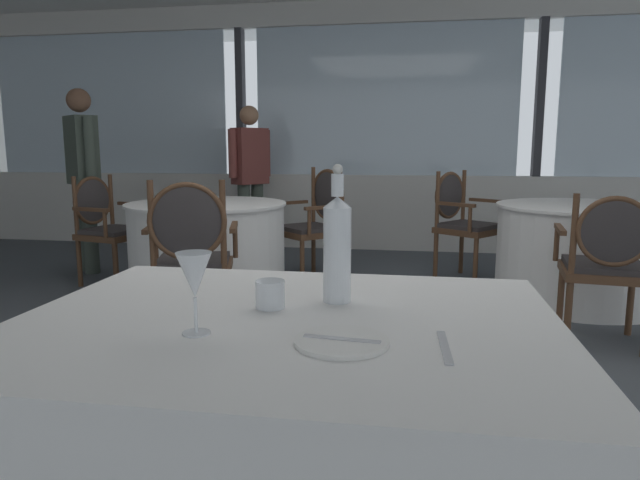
{
  "coord_description": "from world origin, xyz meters",
  "views": [
    {
      "loc": [
        0.35,
        -2.93,
        1.15
      ],
      "look_at": [
        0.11,
        -1.47,
        0.91
      ],
      "focal_mm": 31.72,
      "sensor_mm": 36.0,
      "label": 1
    }
  ],
  "objects_px": {
    "diner_person_0": "(250,172)",
    "dining_chair_0_1": "(105,221)",
    "side_plate": "(342,341)",
    "water_tumbler": "(270,294)",
    "diner_person_1": "(83,169)",
    "dining_chair_0_0": "(317,216)",
    "water_bottle": "(337,246)",
    "dining_chair_1_1": "(607,257)",
    "wine_glass": "(194,277)",
    "dining_chair_1_0": "(461,216)",
    "dining_chair_0_2": "(191,248)"
  },
  "relations": [
    {
      "from": "wine_glass",
      "to": "dining_chair_0_0",
      "type": "xyz_separation_m",
      "value": [
        -0.36,
        3.72,
        -0.31
      ]
    },
    {
      "from": "dining_chair_0_0",
      "to": "diner_person_1",
      "type": "bearing_deg",
      "value": -42.73
    },
    {
      "from": "dining_chair_1_1",
      "to": "diner_person_0",
      "type": "xyz_separation_m",
      "value": [
        -2.82,
        2.4,
        0.37
      ]
    },
    {
      "from": "wine_glass",
      "to": "dining_chair_1_0",
      "type": "distance_m",
      "value": 4.02
    },
    {
      "from": "side_plate",
      "to": "dining_chair_0_1",
      "type": "height_order",
      "value": "dining_chair_0_1"
    },
    {
      "from": "dining_chair_0_0",
      "to": "water_tumbler",
      "type": "bearing_deg",
      "value": 52.29
    },
    {
      "from": "wine_glass",
      "to": "dining_chair_1_1",
      "type": "relative_size",
      "value": 0.21
    },
    {
      "from": "wine_glass",
      "to": "dining_chair_0_2",
      "type": "xyz_separation_m",
      "value": [
        -0.82,
        1.96,
        -0.31
      ]
    },
    {
      "from": "side_plate",
      "to": "water_tumbler",
      "type": "height_order",
      "value": "water_tumbler"
    },
    {
      "from": "wine_glass",
      "to": "diner_person_1",
      "type": "relative_size",
      "value": 0.11
    },
    {
      "from": "dining_chair_0_2",
      "to": "water_bottle",
      "type": "bearing_deg",
      "value": -161.64
    },
    {
      "from": "dining_chair_0_2",
      "to": "diner_person_0",
      "type": "relative_size",
      "value": 0.61
    },
    {
      "from": "dining_chair_1_0",
      "to": "diner_person_0",
      "type": "distance_m",
      "value": 2.27
    },
    {
      "from": "diner_person_1",
      "to": "side_plate",
      "type": "bearing_deg",
      "value": -101.1
    },
    {
      "from": "side_plate",
      "to": "wine_glass",
      "type": "xyz_separation_m",
      "value": [
        -0.33,
        0.01,
        0.13
      ]
    },
    {
      "from": "water_tumbler",
      "to": "dining_chair_1_1",
      "type": "distance_m",
      "value": 2.49
    },
    {
      "from": "water_bottle",
      "to": "water_tumbler",
      "type": "relative_size",
      "value": 4.84
    },
    {
      "from": "wine_glass",
      "to": "dining_chair_0_2",
      "type": "bearing_deg",
      "value": 112.68
    },
    {
      "from": "dining_chair_1_0",
      "to": "dining_chair_1_1",
      "type": "bearing_deg",
      "value": -29.92
    },
    {
      "from": "dining_chair_1_0",
      "to": "dining_chair_1_1",
      "type": "xyz_separation_m",
      "value": [
        0.69,
        -1.68,
        -0.03
      ]
    },
    {
      "from": "side_plate",
      "to": "diner_person_1",
      "type": "distance_m",
      "value": 4.62
    },
    {
      "from": "dining_chair_0_2",
      "to": "diner_person_0",
      "type": "xyz_separation_m",
      "value": [
        -0.41,
        2.67,
        0.34
      ]
    },
    {
      "from": "dining_chair_0_0",
      "to": "diner_person_0",
      "type": "bearing_deg",
      "value": -91.78
    },
    {
      "from": "diner_person_1",
      "to": "dining_chair_0_0",
      "type": "bearing_deg",
      "value": -46.56
    },
    {
      "from": "water_bottle",
      "to": "diner_person_1",
      "type": "xyz_separation_m",
      "value": [
        -2.8,
        3.29,
        0.07
      ]
    },
    {
      "from": "water_bottle",
      "to": "dining_chair_1_1",
      "type": "relative_size",
      "value": 0.42
    },
    {
      "from": "dining_chair_1_1",
      "to": "diner_person_1",
      "type": "distance_m",
      "value": 4.35
    },
    {
      "from": "side_plate",
      "to": "wine_glass",
      "type": "height_order",
      "value": "wine_glass"
    },
    {
      "from": "wine_glass",
      "to": "dining_chair_0_0",
      "type": "height_order",
      "value": "dining_chair_0_0"
    },
    {
      "from": "water_bottle",
      "to": "dining_chair_0_2",
      "type": "relative_size",
      "value": 0.39
    },
    {
      "from": "side_plate",
      "to": "water_bottle",
      "type": "height_order",
      "value": "water_bottle"
    },
    {
      "from": "dining_chair_0_0",
      "to": "dining_chair_0_1",
      "type": "distance_m",
      "value": 1.81
    },
    {
      "from": "wine_glass",
      "to": "diner_person_1",
      "type": "height_order",
      "value": "diner_person_1"
    },
    {
      "from": "side_plate",
      "to": "dining_chair_1_1",
      "type": "xyz_separation_m",
      "value": [
        1.25,
        2.24,
        -0.21
      ]
    },
    {
      "from": "dining_chair_0_1",
      "to": "dining_chair_0_0",
      "type": "bearing_deg",
      "value": 30.14
    },
    {
      "from": "water_tumbler",
      "to": "diner_person_0",
      "type": "bearing_deg",
      "value": 107.04
    },
    {
      "from": "water_bottle",
      "to": "dining_chair_1_1",
      "type": "distance_m",
      "value": 2.34
    },
    {
      "from": "water_tumbler",
      "to": "dining_chair_0_1",
      "type": "distance_m",
      "value": 3.74
    },
    {
      "from": "wine_glass",
      "to": "diner_person_0",
      "type": "xyz_separation_m",
      "value": [
        -1.23,
        4.63,
        0.03
      ]
    },
    {
      "from": "water_tumbler",
      "to": "dining_chair_1_1",
      "type": "xyz_separation_m",
      "value": [
        1.47,
        2.0,
        -0.24
      ]
    },
    {
      "from": "water_bottle",
      "to": "diner_person_0",
      "type": "bearing_deg",
      "value": 109.36
    },
    {
      "from": "diner_person_0",
      "to": "dining_chair_0_1",
      "type": "bearing_deg",
      "value": 93.77
    },
    {
      "from": "dining_chair_0_0",
      "to": "dining_chair_0_1",
      "type": "xyz_separation_m",
      "value": [
        -1.74,
        -0.49,
        -0.02
      ]
    },
    {
      "from": "dining_chair_1_1",
      "to": "water_bottle",
      "type": "bearing_deg",
      "value": 153.38
    },
    {
      "from": "wine_glass",
      "to": "dining_chair_1_1",
      "type": "bearing_deg",
      "value": 54.65
    },
    {
      "from": "diner_person_1",
      "to": "wine_glass",
      "type": "bearing_deg",
      "value": -104.43
    },
    {
      "from": "dining_chair_0_0",
      "to": "dining_chair_1_1",
      "type": "bearing_deg",
      "value": 97.13
    },
    {
      "from": "dining_chair_1_0",
      "to": "dining_chair_0_1",
      "type": "bearing_deg",
      "value": -129.53
    },
    {
      "from": "water_tumbler",
      "to": "dining_chair_0_2",
      "type": "relative_size",
      "value": 0.08
    },
    {
      "from": "dining_chair_1_1",
      "to": "diner_person_1",
      "type": "xyz_separation_m",
      "value": [
        -4.11,
        1.38,
        0.43
      ]
    }
  ]
}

